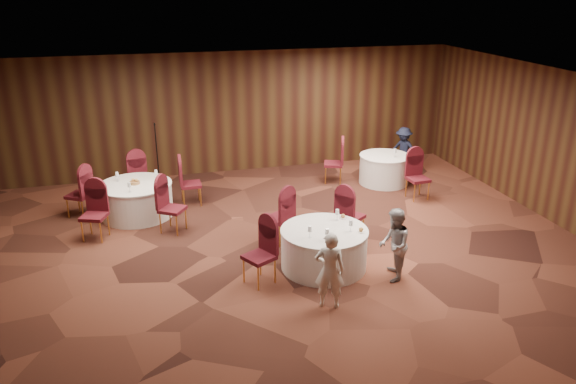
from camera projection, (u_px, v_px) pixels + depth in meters
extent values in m
plane|color=black|center=(281.00, 249.00, 10.90)|extent=(12.00, 12.00, 0.00)
plane|color=silver|center=(280.00, 84.00, 9.76)|extent=(12.00, 12.00, 0.00)
plane|color=black|center=(234.00, 113.00, 14.84)|extent=(12.00, 0.00, 12.00)
plane|color=black|center=(399.00, 321.00, 5.82)|extent=(12.00, 0.00, 12.00)
plane|color=black|center=(557.00, 148.00, 11.78)|extent=(0.00, 10.00, 10.00)
cylinder|color=white|center=(324.00, 249.00, 10.11)|extent=(1.54, 1.54, 0.72)
cylinder|color=white|center=(324.00, 231.00, 9.98)|extent=(1.57, 1.57, 0.03)
cylinder|color=white|center=(136.00, 200.00, 12.34)|extent=(1.55, 1.55, 0.72)
cylinder|color=white|center=(135.00, 185.00, 12.21)|extent=(1.59, 1.59, 0.03)
cylinder|color=white|center=(384.00, 170.00, 14.32)|extent=(1.25, 1.25, 0.72)
cylinder|color=white|center=(385.00, 156.00, 14.19)|extent=(1.27, 1.27, 0.03)
cylinder|color=silver|center=(327.00, 240.00, 9.58)|extent=(0.06, 0.06, 0.01)
cylinder|color=silver|center=(327.00, 237.00, 9.56)|extent=(0.01, 0.01, 0.11)
cone|color=silver|center=(327.00, 231.00, 9.52)|extent=(0.08, 0.08, 0.10)
cylinder|color=silver|center=(310.00, 237.00, 9.68)|extent=(0.06, 0.06, 0.01)
cylinder|color=silver|center=(310.00, 234.00, 9.66)|extent=(0.01, 0.01, 0.11)
cone|color=silver|center=(310.00, 229.00, 9.62)|extent=(0.08, 0.08, 0.10)
cylinder|color=silver|center=(337.00, 220.00, 10.38)|extent=(0.06, 0.06, 0.01)
cylinder|color=silver|center=(337.00, 217.00, 10.36)|extent=(0.01, 0.01, 0.11)
cone|color=silver|center=(337.00, 212.00, 10.32)|extent=(0.08, 0.08, 0.10)
cylinder|color=silver|center=(351.00, 231.00, 9.92)|extent=(0.06, 0.06, 0.01)
cylinder|color=silver|center=(351.00, 228.00, 9.90)|extent=(0.01, 0.01, 0.11)
cone|color=silver|center=(351.00, 223.00, 9.86)|extent=(0.08, 0.08, 0.10)
cylinder|color=white|center=(332.00, 242.00, 9.49)|extent=(0.15, 0.15, 0.01)
sphere|color=#9E6B33|center=(332.00, 240.00, 9.48)|extent=(0.08, 0.08, 0.08)
cylinder|color=white|center=(361.00, 232.00, 9.89)|extent=(0.15, 0.15, 0.01)
sphere|color=#9E6B33|center=(361.00, 229.00, 9.88)|extent=(0.08, 0.08, 0.08)
cylinder|color=white|center=(343.00, 218.00, 10.46)|extent=(0.15, 0.15, 0.01)
sphere|color=#9E6B33|center=(343.00, 216.00, 10.45)|extent=(0.08, 0.08, 0.08)
cylinder|color=silver|center=(157.00, 179.00, 12.50)|extent=(0.06, 0.06, 0.01)
cylinder|color=silver|center=(156.00, 177.00, 12.48)|extent=(0.01, 0.01, 0.11)
cone|color=silver|center=(156.00, 172.00, 12.44)|extent=(0.08, 0.08, 0.10)
cylinder|color=silver|center=(118.00, 181.00, 12.37)|extent=(0.06, 0.06, 0.01)
cylinder|color=silver|center=(117.00, 179.00, 12.35)|extent=(0.01, 0.01, 0.11)
cone|color=silver|center=(117.00, 174.00, 12.31)|extent=(0.08, 0.08, 0.10)
cylinder|color=silver|center=(130.00, 192.00, 11.74)|extent=(0.06, 0.06, 0.01)
cylinder|color=silver|center=(130.00, 189.00, 11.72)|extent=(0.01, 0.01, 0.11)
cone|color=silver|center=(129.00, 185.00, 11.68)|extent=(0.08, 0.08, 0.10)
cylinder|color=olive|center=(135.00, 183.00, 12.20)|extent=(0.22, 0.22, 0.06)
sphere|color=#9E6B33|center=(133.00, 180.00, 12.19)|extent=(0.07, 0.07, 0.07)
sphere|color=#9E6B33|center=(136.00, 180.00, 12.17)|extent=(0.07, 0.07, 0.07)
cylinder|color=silver|center=(395.00, 157.00, 14.04)|extent=(0.06, 0.06, 0.01)
cylinder|color=silver|center=(395.00, 155.00, 14.02)|extent=(0.01, 0.01, 0.11)
cone|color=silver|center=(395.00, 151.00, 13.98)|extent=(0.08, 0.08, 0.10)
cylinder|color=black|center=(160.00, 189.00, 13.98)|extent=(0.24, 0.24, 0.02)
cylinder|color=black|center=(157.00, 157.00, 13.68)|extent=(0.02, 0.02, 1.67)
cylinder|color=black|center=(154.00, 124.00, 13.44)|extent=(0.04, 0.12, 0.04)
imported|color=silver|center=(330.00, 270.00, 8.79)|extent=(0.55, 0.46, 1.30)
imported|color=#9D9DA1|center=(394.00, 245.00, 9.62)|extent=(0.69, 0.77, 1.30)
imported|color=black|center=(403.00, 150.00, 15.08)|extent=(0.82, 0.92, 1.23)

